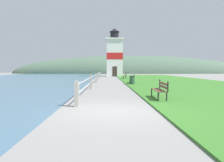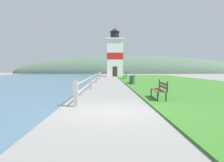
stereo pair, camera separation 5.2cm
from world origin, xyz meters
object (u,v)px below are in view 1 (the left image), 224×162
(park_bench_midway, at_px, (133,78))
(park_bench_far, at_px, (125,75))
(park_bench_near, at_px, (160,89))
(lighthouse, at_px, (114,55))
(trash_bin, at_px, (132,80))

(park_bench_midway, relative_size, park_bench_far, 0.96)
(park_bench_near, height_order, park_bench_far, same)
(lighthouse, bearing_deg, park_bench_midway, -87.03)
(trash_bin, bearing_deg, lighthouse, 92.15)
(park_bench_midway, height_order, lighthouse, lighthouse)
(park_bench_far, relative_size, lighthouse, 0.20)
(park_bench_near, distance_m, lighthouse, 34.23)
(park_bench_midway, relative_size, lighthouse, 0.20)
(park_bench_near, bearing_deg, park_bench_midway, -87.49)
(park_bench_near, height_order, trash_bin, park_bench_near)
(lighthouse, bearing_deg, park_bench_far, -84.03)
(park_bench_far, bearing_deg, lighthouse, -81.24)
(park_bench_near, xyz_separation_m, park_bench_midway, (0.03, 11.90, -0.00))
(park_bench_midway, distance_m, trash_bin, 1.84)
(park_bench_near, xyz_separation_m, lighthouse, (-1.11, 34.01, 3.70))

